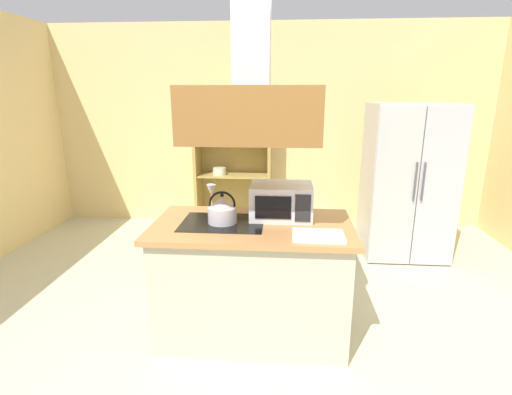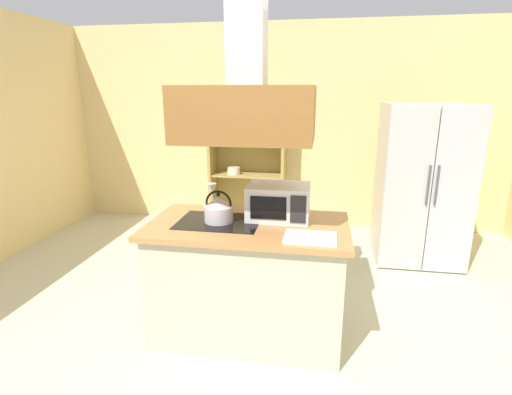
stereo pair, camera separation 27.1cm
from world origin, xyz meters
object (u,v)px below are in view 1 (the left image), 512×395
at_px(refrigerator, 407,181).
at_px(dish_cabinet, 234,169).
at_px(cutting_board, 318,236).
at_px(microwave, 281,201).
at_px(kettle, 222,210).
at_px(wine_glass_on_counter, 211,191).

bearing_deg(refrigerator, dish_cabinet, 158.40).
bearing_deg(dish_cabinet, refrigerator, -21.60).
xyz_separation_m(cutting_board, microwave, (-0.25, 0.39, 0.12)).
relative_size(cutting_board, microwave, 0.74).
relative_size(kettle, microwave, 0.51).
relative_size(kettle, wine_glass_on_counter, 1.15).
xyz_separation_m(kettle, wine_glass_on_counter, (-0.14, 0.33, 0.05)).
xyz_separation_m(kettle, cutting_board, (0.68, -0.23, -0.09)).
relative_size(dish_cabinet, cutting_board, 5.34).
distance_m(kettle, cutting_board, 0.72).
relative_size(dish_cabinet, wine_glass_on_counter, 8.81).
bearing_deg(kettle, refrigerator, 42.76).
height_order(dish_cabinet, cutting_board, dish_cabinet).
bearing_deg(refrigerator, wine_glass_on_counter, -145.48).
bearing_deg(kettle, wine_glass_on_counter, 113.39).
distance_m(dish_cabinet, wine_glass_on_counter, 2.18).
height_order(kettle, wine_glass_on_counter, kettle).
distance_m(dish_cabinet, kettle, 2.52).
xyz_separation_m(microwave, wine_glass_on_counter, (-0.57, 0.18, 0.02)).
xyz_separation_m(dish_cabinet, kettle, (0.25, -2.50, 0.20)).
bearing_deg(kettle, microwave, 20.04).
relative_size(refrigerator, microwave, 3.72).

